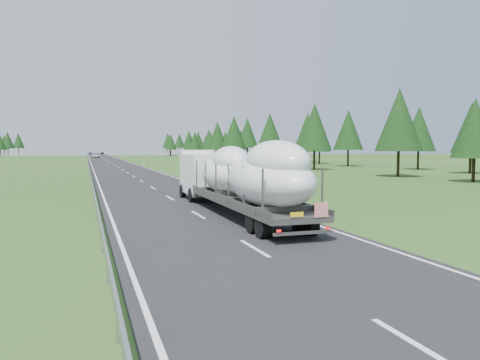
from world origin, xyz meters
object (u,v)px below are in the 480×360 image
object	(u,v)px
boat_truck	(238,175)
distant_car_dark	(102,153)
highway_sign	(147,156)
distant_van	(96,156)
distant_car_blue	(90,153)

from	to	relation	value
boat_truck	distant_car_dark	xyz separation A→B (m)	(0.80, 234.69, -1.50)
highway_sign	boat_truck	distance (m)	80.85
distant_van	distant_car_dark	distance (m)	86.92
highway_sign	distant_van	bearing A→B (deg)	97.91
boat_truck	distant_van	bearing A→B (deg)	91.63
distant_van	distant_car_blue	world-z (taller)	distant_van
distant_van	highway_sign	bearing A→B (deg)	-79.65
distant_car_blue	boat_truck	bearing A→B (deg)	-87.55
boat_truck	distant_van	xyz separation A→B (m)	(-4.22, 147.91, -1.37)
highway_sign	distant_car_blue	size ratio (longest dim) A/B	0.63
boat_truck	distant_car_blue	distance (m)	247.74
highway_sign	distant_car_blue	distance (m)	167.31
distant_van	distant_car_dark	size ratio (longest dim) A/B	1.45
distant_car_dark	boat_truck	bearing A→B (deg)	-88.60
highway_sign	distant_car_blue	xyz separation A→B (m)	(-10.23, 166.99, -1.12)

